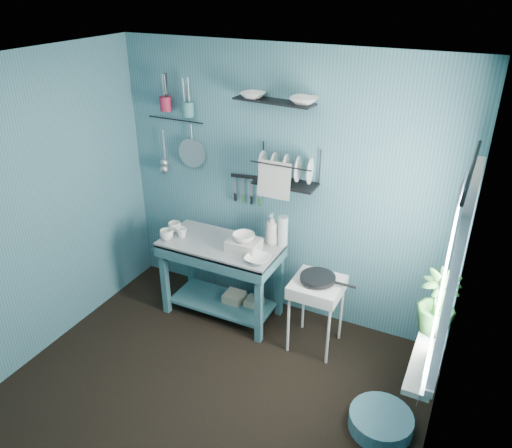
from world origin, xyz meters
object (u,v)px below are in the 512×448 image
at_px(storage_tin_small, 254,307).
at_px(utensil_cup_magenta, 166,104).
at_px(frying_pan, 318,278).
at_px(colander, 192,153).
at_px(wash_tub, 244,245).
at_px(floor_basin, 381,422).
at_px(work_counter, 222,279).
at_px(mug_mid, 182,233).
at_px(utensil_cup_teal, 188,109).
at_px(water_bottle, 283,231).
at_px(soap_bottle, 272,229).
at_px(mug_left, 167,235).
at_px(hotplate_stand, 315,314).
at_px(potted_plant, 437,303).
at_px(dish_rack, 286,167).
at_px(mug_right, 175,227).
at_px(storage_tin_large, 234,303).

bearing_deg(storage_tin_small, utensil_cup_magenta, 167.20).
height_order(frying_pan, colander, colander).
xyz_separation_m(wash_tub, floor_basin, (1.47, -0.69, -0.76)).
bearing_deg(work_counter, mug_mid, -169.81).
relative_size(frying_pan, utensil_cup_teal, 2.31).
distance_m(wash_tub, water_bottle, 0.37).
height_order(soap_bottle, utensil_cup_magenta, utensil_cup_magenta).
xyz_separation_m(mug_left, hotplate_stand, (1.44, 0.11, -0.49)).
xyz_separation_m(mug_left, frying_pan, (1.44, 0.11, -0.12)).
bearing_deg(colander, potted_plant, -19.25).
bearing_deg(storage_tin_small, mug_mid, -168.37).
relative_size(water_bottle, potted_plant, 0.62).
relative_size(mug_mid, dish_rack, 0.18).
bearing_deg(work_counter, mug_right, -178.78).
bearing_deg(dish_rack, work_counter, -151.24).
distance_m(mug_mid, soap_bottle, 0.85).
bearing_deg(soap_bottle, wash_tub, -127.69).
xyz_separation_m(mug_left, floor_basin, (2.20, -0.55, -0.76)).
xyz_separation_m(utensil_cup_magenta, potted_plant, (2.65, -0.81, -0.86)).
distance_m(frying_pan, dish_rack, 0.97).
relative_size(utensil_cup_teal, floor_basin, 0.28).
xyz_separation_m(hotplate_stand, colander, (-1.44, 0.39, 1.13)).
bearing_deg(potted_plant, frying_pan, 155.09).
distance_m(utensil_cup_teal, storage_tin_large, 1.89).
xyz_separation_m(storage_tin_small, floor_basin, (1.42, -0.79, -0.04)).
xyz_separation_m(work_counter, frying_pan, (0.96, -0.05, 0.32)).
xyz_separation_m(potted_plant, floor_basin, (-0.21, -0.21, -0.99)).
distance_m(soap_bottle, hotplate_stand, 0.84).
bearing_deg(dish_rack, floor_basin, -36.81).
bearing_deg(floor_basin, storage_tin_small, 150.97).
distance_m(work_counter, floor_basin, 1.89).
height_order(frying_pan, floor_basin, frying_pan).
height_order(mug_left, soap_bottle, soap_bottle).
relative_size(mug_mid, wash_tub, 0.36).
xyz_separation_m(mug_mid, soap_bottle, (0.80, 0.26, 0.10)).
bearing_deg(hotplate_stand, mug_mid, 175.43).
distance_m(hotplate_stand, storage_tin_small, 0.72).
height_order(water_bottle, dish_rack, dish_rack).
height_order(mug_right, utensil_cup_teal, utensil_cup_teal).
height_order(mug_right, frying_pan, mug_right).
bearing_deg(work_counter, mug_left, -160.35).
bearing_deg(mug_right, mug_mid, -26.57).
bearing_deg(storage_tin_large, hotplate_stand, -6.74).
bearing_deg(storage_tin_large, wash_tub, -25.02).
bearing_deg(potted_plant, work_counter, 165.42).
distance_m(potted_plant, storage_tin_small, 1.98).
relative_size(water_bottle, colander, 1.00).
bearing_deg(soap_bottle, utensil_cup_teal, 172.98).
distance_m(utensil_cup_teal, floor_basin, 3.03).
bearing_deg(potted_plant, utensil_cup_teal, 161.36).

